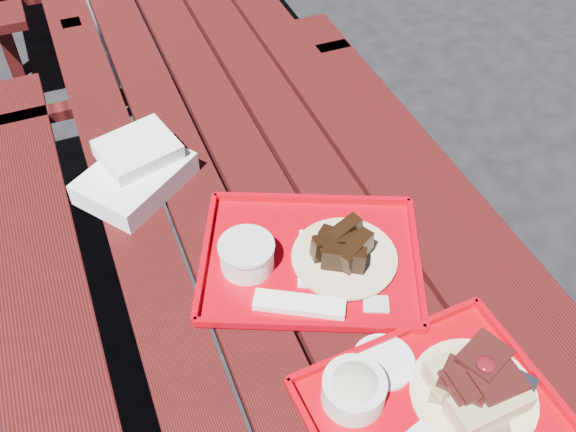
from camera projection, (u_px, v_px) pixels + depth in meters
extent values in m
plane|color=black|center=(271.00, 361.00, 2.05)|extent=(60.00, 60.00, 0.00)
cube|color=#3E0D0C|center=(140.00, 235.00, 1.44)|extent=(0.14, 2.40, 0.04)
cube|color=#3E0D0C|center=(204.00, 217.00, 1.48)|extent=(0.14, 2.40, 0.04)
cube|color=#3E0D0C|center=(264.00, 200.00, 1.52)|extent=(0.14, 2.40, 0.04)
cube|color=#3E0D0C|center=(322.00, 183.00, 1.56)|extent=(0.14, 2.40, 0.04)
cube|color=#3E0D0C|center=(377.00, 168.00, 1.60)|extent=(0.14, 2.40, 0.04)
cube|color=#3E0D0C|center=(49.00, 347.00, 1.59)|extent=(0.25, 2.40, 0.04)
cube|color=#3E0D0C|center=(34.00, 191.00, 2.29)|extent=(0.06, 0.06, 0.42)
cube|color=#3E0D0C|center=(451.00, 219.00, 1.89)|extent=(0.25, 2.40, 0.04)
cube|color=#3E0D0C|center=(330.00, 116.00, 2.58)|extent=(0.06, 0.06, 0.42)
cube|color=#3E0D0C|center=(96.00, 117.00, 2.31)|extent=(0.06, 0.06, 0.75)
cube|color=#3E0D0C|center=(253.00, 81.00, 2.47)|extent=(0.06, 0.06, 0.75)
cube|color=#3E0D0C|center=(175.00, 86.00, 2.35)|extent=(1.40, 0.06, 0.04)
cube|color=#3E0D0C|center=(5.00, 36.00, 3.00)|extent=(0.06, 0.06, 0.42)
cube|color=#3E0D0C|center=(61.00, 4.00, 2.88)|extent=(0.06, 0.06, 0.75)
cube|color=#B7000C|center=(433.00, 415.00, 1.12)|extent=(0.43, 0.34, 0.01)
cube|color=#B7000C|center=(386.00, 339.00, 1.21)|extent=(0.41, 0.03, 0.02)
cube|color=#B7000C|center=(529.00, 366.00, 1.17)|extent=(0.03, 0.32, 0.02)
cylinder|color=beige|center=(473.00, 394.00, 1.14)|extent=(0.23, 0.23, 0.01)
cube|color=tan|center=(489.00, 404.00, 1.09)|extent=(0.14, 0.07, 0.04)
cube|color=tan|center=(465.00, 368.00, 1.14)|extent=(0.14, 0.07, 0.04)
ellipsoid|color=#510C12|center=(488.00, 360.00, 1.06)|extent=(0.03, 0.03, 0.01)
cylinder|color=white|center=(354.00, 390.00, 1.11)|extent=(0.11, 0.11, 0.06)
ellipsoid|color=beige|center=(355.00, 385.00, 1.10)|extent=(0.10, 0.10, 0.04)
cylinder|color=white|center=(383.00, 362.00, 1.18)|extent=(0.12, 0.12, 0.01)
cube|color=#B6000E|center=(310.00, 261.00, 1.36)|extent=(0.55, 0.50, 0.01)
cube|color=#B6000E|center=(312.00, 199.00, 1.46)|extent=(0.41, 0.19, 0.02)
cube|color=#B6000E|center=(309.00, 326.00, 1.23)|extent=(0.41, 0.19, 0.02)
cube|color=#B6000E|center=(417.00, 260.00, 1.34)|extent=(0.15, 0.32, 0.02)
cube|color=#B6000E|center=(205.00, 254.00, 1.35)|extent=(0.15, 0.32, 0.02)
cube|color=white|center=(335.00, 259.00, 1.35)|extent=(0.20, 0.20, 0.01)
cylinder|color=beige|center=(344.00, 257.00, 1.34)|extent=(0.22, 0.22, 0.01)
cylinder|color=white|center=(247.00, 257.00, 1.32)|extent=(0.11, 0.11, 0.06)
cylinder|color=silver|center=(246.00, 246.00, 1.30)|extent=(0.12, 0.12, 0.01)
cube|color=white|center=(299.00, 304.00, 1.26)|extent=(0.18, 0.13, 0.02)
cube|color=silver|center=(376.00, 304.00, 1.27)|extent=(0.06, 0.06, 0.00)
cube|color=white|center=(136.00, 178.00, 1.50)|extent=(0.31, 0.29, 0.06)
cube|color=white|center=(138.00, 151.00, 1.49)|extent=(0.20, 0.18, 0.05)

